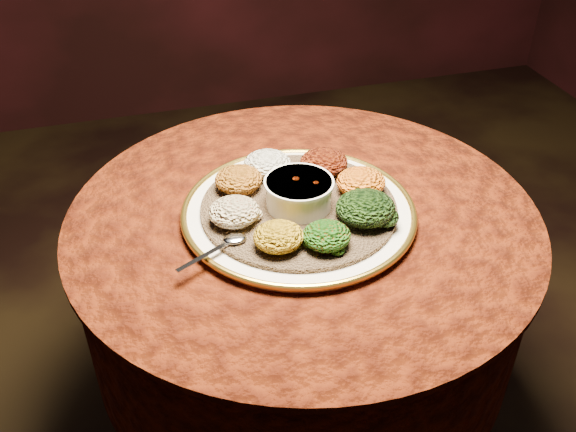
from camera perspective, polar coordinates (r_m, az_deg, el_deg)
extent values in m
plane|color=black|center=(1.83, 1.02, -18.59)|extent=(4.00, 4.00, 0.00)
cylinder|color=black|center=(1.81, 1.02, -18.22)|extent=(0.44, 0.44, 0.04)
cylinder|color=black|center=(1.57, 1.15, -11.40)|extent=(0.12, 0.12, 0.68)
cylinder|color=black|center=(1.32, 1.33, -0.82)|extent=(0.80, 0.80, 0.04)
cylinder|color=#481506|center=(1.41, 1.25, -5.51)|extent=(0.93, 0.93, 0.34)
cylinder|color=#481506|center=(1.31, 1.35, 0.13)|extent=(0.96, 0.96, 0.01)
cylinder|color=white|center=(1.28, 0.95, 0.28)|extent=(0.46, 0.46, 0.02)
torus|color=#B8912E|center=(1.28, 0.95, 0.53)|extent=(0.47, 0.47, 0.01)
cylinder|color=brown|center=(1.28, 0.96, 0.79)|extent=(0.51, 0.51, 0.01)
cylinder|color=silver|center=(1.26, 0.97, 2.03)|extent=(0.13, 0.13, 0.06)
cylinder|color=silver|center=(1.24, 0.98, 3.01)|extent=(0.14, 0.14, 0.01)
cylinder|color=#4F1503|center=(1.25, 0.98, 2.69)|extent=(0.11, 0.11, 0.01)
ellipsoid|color=silver|center=(1.18, -4.74, -2.01)|extent=(0.04, 0.03, 0.01)
cube|color=silver|center=(1.15, -7.41, -3.53)|extent=(0.11, 0.07, 0.00)
ellipsoid|color=white|center=(1.36, -1.85, 4.68)|extent=(0.10, 0.10, 0.05)
ellipsoid|color=black|center=(1.36, 3.20, 4.80)|extent=(0.10, 0.10, 0.05)
ellipsoid|color=#B7740F|center=(1.31, 6.50, 3.03)|extent=(0.10, 0.10, 0.05)
ellipsoid|color=black|center=(1.23, 6.91, 0.72)|extent=(0.11, 0.11, 0.06)
ellipsoid|color=#952409|center=(1.16, 3.45, -1.76)|extent=(0.09, 0.08, 0.04)
ellipsoid|color=#C18C11|center=(1.16, -0.85, -1.83)|extent=(0.09, 0.09, 0.04)
ellipsoid|color=maroon|center=(1.22, -4.81, 0.38)|extent=(0.10, 0.09, 0.05)
ellipsoid|color=#A35513|center=(1.31, -4.41, 3.27)|extent=(0.10, 0.09, 0.05)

